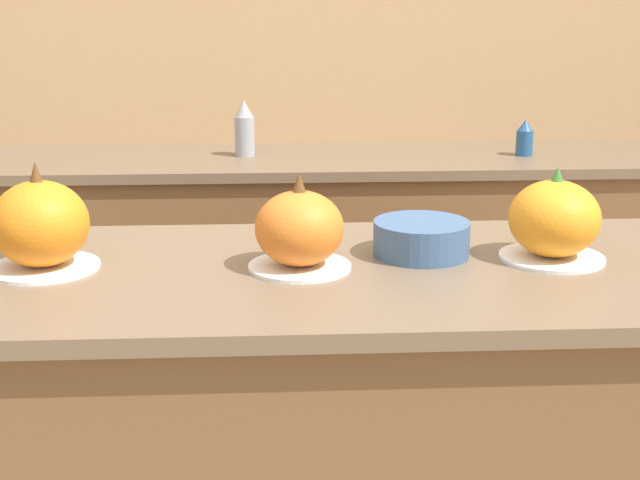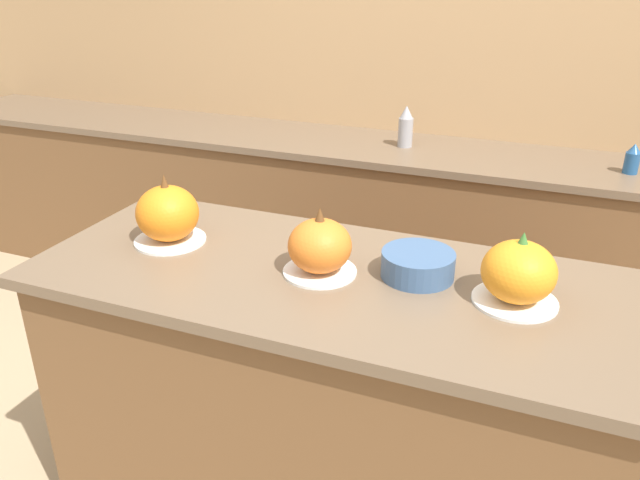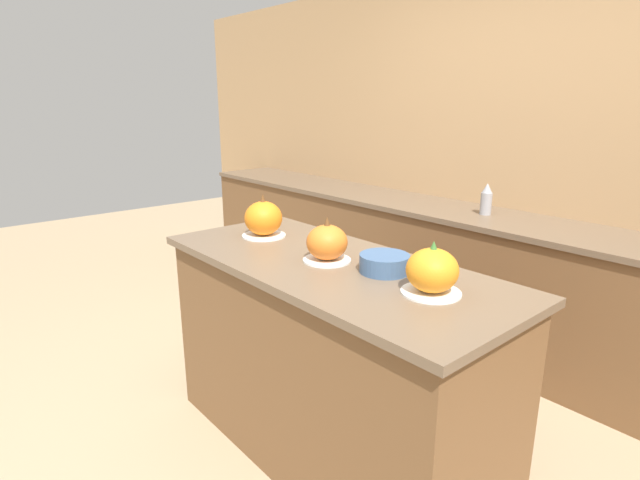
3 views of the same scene
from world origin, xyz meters
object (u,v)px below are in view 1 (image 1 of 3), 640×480
object	(u,v)px
pumpkin_cake_right	(554,221)
bottle_short	(525,138)
mixing_bowl	(421,238)
pumpkin_cake_center	(299,231)
pumpkin_cake_left	(40,226)
bottle_tall	(244,129)

from	to	relation	value
pumpkin_cake_right	bottle_short	xyz separation A→B (m)	(0.34, 1.41, -0.06)
bottle_short	mixing_bowl	size ratio (longest dim) A/B	0.64
pumpkin_cake_right	pumpkin_cake_center	bearing A→B (deg)	-176.10
bottle_short	pumpkin_cake_center	bearing A→B (deg)	-120.82
pumpkin_cake_left	mixing_bowl	world-z (taller)	pumpkin_cake_left
pumpkin_cake_center	bottle_short	size ratio (longest dim) A/B	1.59
pumpkin_cake_center	bottle_tall	xyz separation A→B (m)	(-0.15, 1.49, -0.02)
pumpkin_cake_center	bottle_short	bearing A→B (deg)	59.18
pumpkin_cake_left	mixing_bowl	distance (m)	0.77
pumpkin_cake_left	pumpkin_cake_right	size ratio (longest dim) A/B	1.02
pumpkin_cake_left	bottle_tall	world-z (taller)	pumpkin_cake_left
pumpkin_cake_left	pumpkin_cake_right	xyz separation A→B (m)	(1.04, 0.01, -0.01)
mixing_bowl	pumpkin_cake_left	bearing A→B (deg)	-175.90
pumpkin_cake_center	pumpkin_cake_right	distance (m)	0.53
pumpkin_cake_left	pumpkin_cake_right	world-z (taller)	pumpkin_cake_left
bottle_tall	pumpkin_cake_left	bearing A→B (deg)	-103.92
pumpkin_cake_left	pumpkin_cake_right	bearing A→B (deg)	0.51
bottle_tall	bottle_short	world-z (taller)	bottle_tall
pumpkin_cake_left	bottle_short	xyz separation A→B (m)	(1.38, 1.42, -0.07)
pumpkin_cake_center	mixing_bowl	size ratio (longest dim) A/B	1.03
pumpkin_cake_right	bottle_short	bearing A→B (deg)	76.51
pumpkin_cake_left	bottle_tall	distance (m)	1.51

